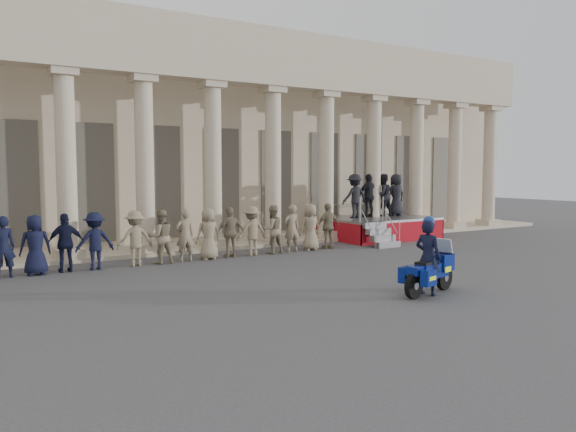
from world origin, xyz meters
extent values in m
plane|color=#404042|center=(0.00, 0.00, 0.00)|extent=(90.00, 90.00, 0.00)
cube|color=#BCA98D|center=(0.00, 15.00, 4.50)|extent=(40.00, 10.00, 9.00)
cube|color=#BCA98D|center=(0.00, 8.80, 0.07)|extent=(40.00, 2.60, 0.15)
cube|color=#BCA98D|center=(0.00, 8.00, 6.79)|extent=(35.80, 1.00, 1.00)
cube|color=#BCA98D|center=(0.00, 8.00, 7.89)|extent=(35.80, 1.00, 1.20)
cube|color=#BCA98D|center=(-3.90, 8.00, 0.30)|extent=(0.90, 0.90, 0.30)
cylinder|color=#BCA98D|center=(-3.90, 8.00, 3.25)|extent=(0.64, 0.64, 5.60)
cube|color=#BCA98D|center=(-3.90, 8.00, 6.17)|extent=(0.85, 0.85, 0.24)
cube|color=#BCA98D|center=(-1.30, 8.00, 0.30)|extent=(0.90, 0.90, 0.30)
cylinder|color=#BCA98D|center=(-1.30, 8.00, 3.25)|extent=(0.64, 0.64, 5.60)
cube|color=#BCA98D|center=(-1.30, 8.00, 6.17)|extent=(0.85, 0.85, 0.24)
cube|color=#BCA98D|center=(1.30, 8.00, 0.30)|extent=(0.90, 0.90, 0.30)
cylinder|color=#BCA98D|center=(1.30, 8.00, 3.25)|extent=(0.64, 0.64, 5.60)
cube|color=#BCA98D|center=(1.30, 8.00, 6.17)|extent=(0.85, 0.85, 0.24)
cube|color=#BCA98D|center=(3.90, 8.00, 0.30)|extent=(0.90, 0.90, 0.30)
cylinder|color=#BCA98D|center=(3.90, 8.00, 3.25)|extent=(0.64, 0.64, 5.60)
cube|color=#BCA98D|center=(3.90, 8.00, 6.17)|extent=(0.85, 0.85, 0.24)
cube|color=#BCA98D|center=(6.50, 8.00, 0.30)|extent=(0.90, 0.90, 0.30)
cylinder|color=#BCA98D|center=(6.50, 8.00, 3.25)|extent=(0.64, 0.64, 5.60)
cube|color=#BCA98D|center=(6.50, 8.00, 6.17)|extent=(0.85, 0.85, 0.24)
cube|color=#BCA98D|center=(9.10, 8.00, 0.30)|extent=(0.90, 0.90, 0.30)
cylinder|color=#BCA98D|center=(9.10, 8.00, 3.25)|extent=(0.64, 0.64, 5.60)
cube|color=#BCA98D|center=(9.10, 8.00, 6.17)|extent=(0.85, 0.85, 0.24)
cube|color=#BCA98D|center=(11.70, 8.00, 0.30)|extent=(0.90, 0.90, 0.30)
cylinder|color=#BCA98D|center=(11.70, 8.00, 3.25)|extent=(0.64, 0.64, 5.60)
cube|color=#BCA98D|center=(11.70, 8.00, 6.17)|extent=(0.85, 0.85, 0.24)
cube|color=#BCA98D|center=(14.30, 8.00, 0.30)|extent=(0.90, 0.90, 0.30)
cylinder|color=#BCA98D|center=(14.30, 8.00, 3.25)|extent=(0.64, 0.64, 5.60)
cube|color=#BCA98D|center=(14.30, 8.00, 6.17)|extent=(0.85, 0.85, 0.24)
cube|color=#BCA98D|center=(16.90, 8.00, 0.30)|extent=(0.90, 0.90, 0.30)
cylinder|color=#BCA98D|center=(16.90, 8.00, 3.25)|extent=(0.64, 0.64, 5.60)
cube|color=#BCA98D|center=(16.90, 8.00, 6.17)|extent=(0.85, 0.85, 0.24)
cube|color=black|center=(-5.20, 10.02, 2.55)|extent=(1.30, 0.12, 4.20)
cube|color=black|center=(-2.60, 10.02, 2.55)|extent=(1.30, 0.12, 4.20)
cube|color=black|center=(0.00, 10.02, 2.55)|extent=(1.30, 0.12, 4.20)
cube|color=black|center=(2.60, 10.02, 2.55)|extent=(1.30, 0.12, 4.20)
cube|color=black|center=(5.20, 10.02, 2.55)|extent=(1.30, 0.12, 4.20)
cube|color=black|center=(7.80, 10.02, 2.55)|extent=(1.30, 0.12, 4.20)
cube|color=black|center=(10.40, 10.02, 2.55)|extent=(1.30, 0.12, 4.20)
cube|color=black|center=(13.00, 10.02, 2.55)|extent=(1.30, 0.12, 4.20)
cube|color=black|center=(15.60, 10.02, 2.55)|extent=(1.30, 0.12, 4.20)
imported|color=black|center=(-5.99, 6.04, 0.88)|extent=(0.64, 0.42, 1.75)
imported|color=black|center=(-5.16, 6.04, 0.88)|extent=(0.86, 0.56, 1.75)
imported|color=black|center=(-4.33, 6.04, 0.88)|extent=(1.03, 0.43, 1.75)
imported|color=black|center=(-3.50, 6.04, 0.88)|extent=(1.13, 0.65, 1.75)
imported|color=#82735A|center=(-2.26, 6.04, 0.88)|extent=(1.13, 0.65, 1.75)
imported|color=#82735A|center=(-1.43, 6.04, 0.88)|extent=(0.85, 0.66, 1.75)
imported|color=#82735A|center=(-0.60, 6.04, 0.88)|extent=(0.64, 0.42, 1.75)
imported|color=#82735A|center=(0.23, 6.04, 0.88)|extent=(0.86, 0.56, 1.75)
imported|color=#82735A|center=(1.06, 6.04, 0.88)|extent=(1.03, 0.43, 1.75)
imported|color=#82735A|center=(1.89, 6.04, 0.88)|extent=(1.13, 0.65, 1.75)
imported|color=#82735A|center=(2.73, 6.04, 0.88)|extent=(0.85, 0.66, 1.75)
imported|color=#82735A|center=(3.56, 6.04, 0.88)|extent=(0.64, 0.42, 1.75)
imported|color=#82735A|center=(4.39, 6.04, 0.88)|extent=(0.86, 0.56, 1.75)
imported|color=#82735A|center=(5.22, 6.04, 0.88)|extent=(1.03, 0.43, 1.75)
cube|color=gray|center=(9.11, 7.63, 0.89)|extent=(4.65, 3.32, 0.10)
cube|color=maroon|center=(9.11, 5.99, 0.42)|extent=(4.65, 0.04, 0.84)
cube|color=maroon|center=(6.80, 7.63, 0.42)|extent=(0.04, 3.32, 0.84)
cube|color=maroon|center=(11.41, 7.63, 0.42)|extent=(0.04, 3.32, 0.84)
cube|color=gray|center=(7.38, 5.07, 0.12)|extent=(1.10, 0.28, 0.24)
cube|color=gray|center=(7.38, 5.35, 0.35)|extent=(1.10, 0.28, 0.24)
cube|color=gray|center=(7.38, 5.63, 0.59)|extent=(1.10, 0.28, 0.24)
cube|color=gray|center=(7.38, 5.91, 0.82)|extent=(1.10, 0.28, 0.24)
cylinder|color=gray|center=(9.11, 9.24, 1.44)|extent=(4.65, 0.04, 0.04)
imported|color=black|center=(7.91, 7.83, 1.90)|extent=(1.23, 0.71, 1.91)
imported|color=black|center=(8.71, 7.83, 1.90)|extent=(1.12, 0.47, 1.91)
imported|color=black|center=(9.51, 7.83, 1.90)|extent=(0.93, 0.72, 1.91)
imported|color=black|center=(10.31, 7.83, 1.90)|extent=(0.93, 0.61, 1.91)
cylinder|color=black|center=(3.37, -1.55, 0.31)|extent=(0.64, 0.28, 0.62)
cylinder|color=black|center=(1.99, -1.89, 0.31)|extent=(0.64, 0.28, 0.62)
cube|color=navy|center=(2.72, -1.71, 0.59)|extent=(1.15, 0.65, 0.36)
cube|color=navy|center=(3.18, -1.60, 0.74)|extent=(0.62, 0.60, 0.43)
cube|color=silver|center=(3.18, -1.60, 0.52)|extent=(0.27, 0.33, 0.11)
cube|color=#B2BFCC|center=(3.34, -1.56, 1.06)|extent=(0.30, 0.47, 0.51)
cube|color=black|center=(2.54, -1.76, 0.78)|extent=(0.67, 0.46, 0.09)
cube|color=navy|center=(2.03, -1.88, 0.66)|extent=(0.40, 0.39, 0.21)
cube|color=navy|center=(2.20, -2.15, 0.52)|extent=(0.46, 0.31, 0.38)
cube|color=#E7F10C|center=(2.20, -2.15, 0.52)|extent=(0.33, 0.29, 0.09)
cube|color=navy|center=(2.05, -1.56, 0.52)|extent=(0.46, 0.31, 0.38)
cube|color=#E7F10C|center=(2.05, -1.56, 0.52)|extent=(0.33, 0.29, 0.09)
cylinder|color=silver|center=(2.21, -1.60, 0.28)|extent=(0.57, 0.23, 0.09)
cylinder|color=black|center=(3.18, -1.60, 0.97)|extent=(0.19, 0.65, 0.03)
imported|color=black|center=(2.58, -1.74, 0.92)|extent=(0.59, 0.76, 1.83)
sphere|color=navy|center=(2.58, -1.74, 1.78)|extent=(0.28, 0.28, 0.28)
camera|label=1|loc=(-7.36, -11.41, 3.03)|focal=35.00mm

